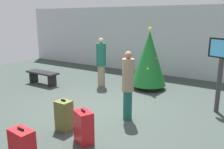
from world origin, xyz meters
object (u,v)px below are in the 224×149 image
Objects in this scene: holiday_tree at (149,58)px; suitcase_0 at (84,127)px; traveller_0 at (128,84)px; suitcase_4 at (64,115)px; flight_info_kiosk at (221,63)px; waiting_bench at (42,75)px; suitcase_1 at (22,144)px; traveller_1 at (101,61)px.

suitcase_0 is at bearing -83.31° from holiday_tree.
suitcase_4 is at bearing -125.29° from traveller_0.
holiday_tree reaches higher than traveller_0.
flight_info_kiosk is 6.08m from waiting_bench.
suitcase_1 is 1.22m from suitcase_4.
flight_info_kiosk reaches higher than traveller_1.
holiday_tree is 1.70m from traveller_1.
traveller_1 is at bearing 27.54° from waiting_bench.
suitcase_0 is (-1.94, -3.15, -0.99)m from flight_info_kiosk.
waiting_bench is 0.77× the size of traveller_1.
traveller_0 is at bearing 73.37° from suitcase_1.
traveller_1 reaches higher than suitcase_1.
flight_info_kiosk is at bearing 6.47° from waiting_bench.
holiday_tree reaches higher than waiting_bench.
traveller_0 is 2.90× the size of suitcase_1.
suitcase_4 is (-0.16, 1.21, 0.07)m from suitcase_1.
flight_info_kiosk is at bearing -4.99° from traveller_1.
holiday_tree is 1.10× the size of flight_info_kiosk.
flight_info_kiosk is 4.03m from traveller_1.
traveller_0 is at bearing 54.71° from suitcase_4.
suitcase_0 reaches higher than suitcase_1.
holiday_tree is 3.97m from waiting_bench.
waiting_bench is 2.29m from traveller_1.
traveller_1 reaches higher than suitcase_4.
suitcase_1 is at bearing -90.90° from holiday_tree.
holiday_tree is 2.61m from flight_info_kiosk.
suitcase_0 is 1.16m from suitcase_1.
suitcase_0 is 1.21× the size of suitcase_1.
traveller_0 is at bearing -136.15° from flight_info_kiosk.
holiday_tree is at bearing 86.54° from suitcase_4.
holiday_tree is 1.27× the size of traveller_0.
flight_info_kiosk is at bearing 59.06° from suitcase_1.
waiting_bench is 1.90× the size of suitcase_0.
traveller_0 reaches higher than suitcase_0.
waiting_bench is at bearing -155.15° from holiday_tree.
traveller_1 reaches higher than traveller_0.
suitcase_1 is at bearing -106.63° from traveller_0.
flight_info_kiosk reaches higher than traveller_0.
traveller_0 is 1.58m from suitcase_0.
suitcase_4 is (3.31, -2.28, -0.02)m from waiting_bench.
holiday_tree is 2.99× the size of suitcase_4.
waiting_bench is 1.88× the size of suitcase_4.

